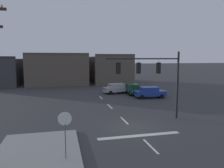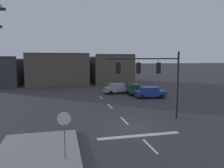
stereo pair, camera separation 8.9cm
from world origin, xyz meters
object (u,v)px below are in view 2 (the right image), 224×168
(stop_sign, at_px, (64,124))
(car_lot_nearside, at_px, (133,89))
(car_lot_middle, at_px, (150,92))
(car_lot_farside, at_px, (117,88))
(signal_mast_near_side, at_px, (154,73))

(stop_sign, distance_m, car_lot_nearside, 23.34)
(car_lot_middle, height_order, car_lot_farside, same)
(stop_sign, height_order, car_lot_farside, stop_sign)
(car_lot_farside, bearing_deg, car_lot_nearside, -29.19)
(car_lot_middle, bearing_deg, signal_mast_near_side, -111.51)
(signal_mast_near_side, height_order, car_lot_farside, signal_mast_near_side)
(car_lot_nearside, xyz_separation_m, car_lot_farside, (-2.29, 1.28, 0.00))
(signal_mast_near_side, bearing_deg, car_lot_farside, 88.80)
(stop_sign, bearing_deg, car_lot_farside, 68.29)
(car_lot_nearside, distance_m, car_lot_middle, 3.95)
(signal_mast_near_side, height_order, stop_sign, signal_mast_near_side)
(car_lot_middle, relative_size, car_lot_farside, 0.99)
(signal_mast_near_side, xyz_separation_m, car_lot_nearside, (2.61, 13.77, -3.47))
(car_lot_middle, xyz_separation_m, car_lot_farside, (-3.65, 4.99, 0.00))
(stop_sign, relative_size, car_lot_middle, 0.62)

